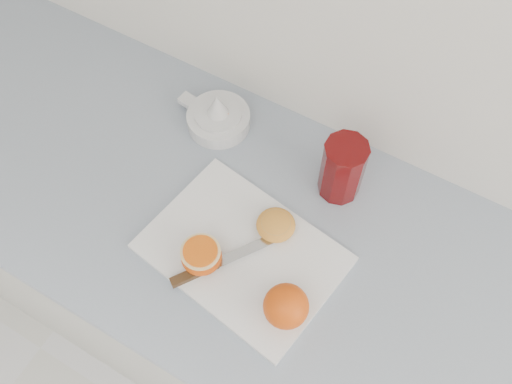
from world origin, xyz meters
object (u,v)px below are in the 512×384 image
half_orange (201,256)px  red_tumbler (342,170)px  cutting_board (243,253)px  citrus_juicer (218,117)px  counter (272,311)px

half_orange → red_tumbler: bearing=62.1°
cutting_board → half_orange: bearing=-135.0°
cutting_board → citrus_juicer: (-0.21, 0.25, 0.02)m
citrus_juicer → red_tumbler: 0.31m
half_orange → cutting_board: bearing=45.0°
counter → cutting_board: bearing=-124.9°
citrus_juicer → red_tumbler: size_ratio=1.23×
counter → red_tumbler: size_ratio=15.78×
citrus_juicer → red_tumbler: bearing=-2.8°
counter → citrus_juicer: bearing=144.0°
half_orange → citrus_juicer: 0.34m
counter → half_orange: half_orange is taller
counter → citrus_juicer: size_ratio=12.87×
counter → half_orange: bearing=-130.1°
cutting_board → half_orange: size_ratio=4.70×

